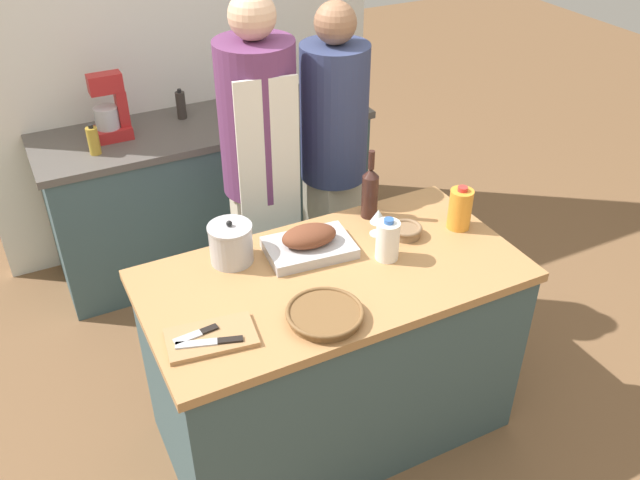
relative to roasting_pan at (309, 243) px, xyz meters
name	(u,v)px	position (x,y,z in m)	size (l,w,h in m)	color
ground_plane	(331,423)	(0.03, -0.16, -0.92)	(12.00, 12.00, 0.00)	brown
kitchen_island	(332,353)	(0.03, -0.16, -0.48)	(1.50, 0.78, 0.87)	#3D565B
back_counter	(211,191)	(0.03, 1.39, -0.48)	(1.88, 0.60, 0.88)	#3D565B
back_wall	(178,36)	(0.03, 1.74, 0.36)	(2.38, 0.10, 2.55)	silver
roasting_pan	(309,243)	(0.00, 0.00, 0.00)	(0.37, 0.27, 0.12)	#BCBCC1
wicker_basket	(325,314)	(-0.13, -0.40, -0.02)	(0.28, 0.28, 0.04)	brown
cutting_board	(211,337)	(-0.53, -0.32, -0.04)	(0.33, 0.22, 0.02)	#AD7F51
stock_pot	(231,243)	(-0.30, 0.09, 0.04)	(0.18, 0.18, 0.19)	#B7B7BC
mixing_bowl	(406,230)	(0.42, -0.08, -0.02)	(0.13, 0.13, 0.05)	#846647
juice_jug	(460,209)	(0.66, -0.12, 0.04)	(0.10, 0.10, 0.20)	orange
milk_jug	(388,240)	(0.26, -0.17, 0.04)	(0.09, 0.09, 0.18)	white
wine_bottle_green	(370,191)	(0.36, 0.13, 0.08)	(0.07, 0.07, 0.32)	#381E19
wine_glass_left	(378,217)	(0.32, -0.01, 0.04)	(0.07, 0.07, 0.12)	silver
knife_chef	(212,342)	(-0.54, -0.35, -0.03)	(0.23, 0.10, 0.01)	#B7B7BC
knife_paring	(198,334)	(-0.57, -0.29, -0.03)	(0.16, 0.04, 0.01)	#B7B7BC
stand_mixer	(111,112)	(-0.46, 1.42, 0.11)	(0.18, 0.14, 0.36)	#B22323
condiment_bottle_tall	(181,105)	(-0.06, 1.51, 0.04)	(0.05, 0.05, 0.17)	#332D28
condiment_bottle_short	(93,141)	(-0.59, 1.28, 0.04)	(0.06, 0.06, 0.16)	#B28E2D
condiment_bottle_extra	(240,106)	(0.21, 1.30, 0.06)	(0.06, 0.06, 0.21)	maroon
person_cook_aproned	(260,164)	(0.05, 0.62, 0.06)	(0.36, 0.37, 1.77)	beige
person_cook_guest	(334,153)	(0.45, 0.64, 0.01)	(0.33, 0.33, 1.67)	beige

